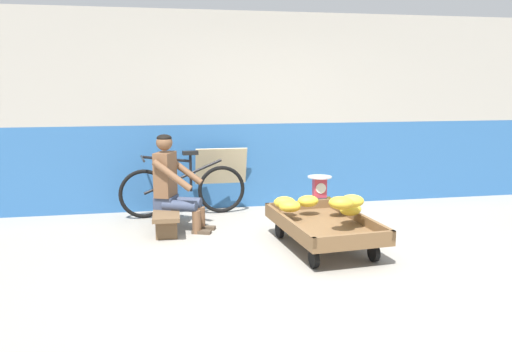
% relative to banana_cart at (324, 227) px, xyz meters
% --- Properties ---
extents(ground_plane, '(80.00, 80.00, 0.00)m').
position_rel_banana_cart_xyz_m(ground_plane, '(-0.35, -0.53, -0.24)').
color(ground_plane, gray).
extents(back_wall, '(16.00, 0.30, 2.68)m').
position_rel_banana_cart_xyz_m(back_wall, '(-0.35, 2.16, 1.10)').
color(back_wall, '#2D609E').
rests_on(back_wall, ground).
extents(banana_cart, '(0.97, 1.51, 0.36)m').
position_rel_banana_cart_xyz_m(banana_cart, '(0.00, 0.00, 0.00)').
color(banana_cart, brown).
rests_on(banana_cart, ground).
extents(banana_pile, '(0.87, 0.94, 0.27)m').
position_rel_banana_cart_xyz_m(banana_pile, '(0.02, 0.10, 0.22)').
color(banana_pile, gold).
rests_on(banana_pile, banana_cart).
extents(low_bench, '(0.33, 1.11, 0.27)m').
position_rel_banana_cart_xyz_m(low_bench, '(-1.60, 1.06, -0.04)').
color(low_bench, brown).
rests_on(low_bench, ground).
extents(vendor_seated, '(0.74, 0.62, 1.14)m').
position_rel_banana_cart_xyz_m(vendor_seated, '(-1.52, 1.03, 0.33)').
color(vendor_seated, brown).
rests_on(vendor_seated, ground).
extents(plastic_crate, '(0.36, 0.28, 0.30)m').
position_rel_banana_cart_xyz_m(plastic_crate, '(0.27, 1.00, -0.09)').
color(plastic_crate, gold).
rests_on(plastic_crate, ground).
extents(weighing_scale, '(0.30, 0.30, 0.29)m').
position_rel_banana_cart_xyz_m(weighing_scale, '(0.27, 0.99, 0.21)').
color(weighing_scale, '#28282D').
rests_on(weighing_scale, plastic_crate).
extents(bicycle_near_left, '(1.66, 0.48, 0.86)m').
position_rel_banana_cart_xyz_m(bicycle_near_left, '(-1.37, 1.70, 0.11)').
color(bicycle_near_left, black).
rests_on(bicycle_near_left, ground).
extents(sign_board, '(0.70, 0.30, 0.86)m').
position_rel_banana_cart_xyz_m(sign_board, '(-0.83, 2.00, 0.19)').
color(sign_board, '#C6B289').
rests_on(sign_board, ground).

